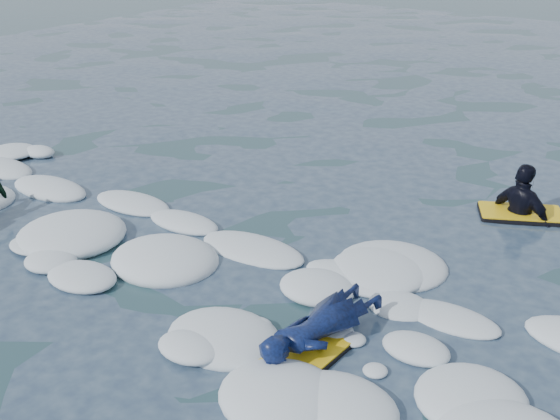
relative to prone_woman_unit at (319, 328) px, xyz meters
The scene contains 4 objects.
ground 1.50m from the prone_woman_unit, 169.24° to the right, with size 120.00×120.00×0.00m, color #1D3C46.
foam_band 1.66m from the prone_woman_unit, 152.74° to the left, with size 12.00×3.10×0.30m, color silver, non-canonical shape.
prone_woman_unit is the anchor object (origin of this frame).
waiting_rider_unit 3.96m from the prone_woman_unit, 81.33° to the left, with size 1.18×0.97×1.55m.
Camera 1 is at (4.23, -4.28, 3.68)m, focal length 45.00 mm.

